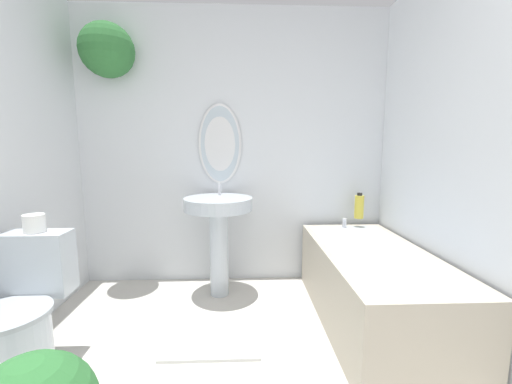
# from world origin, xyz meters

# --- Properties ---
(wall_back) EXTENTS (2.80, 0.42, 2.40)m
(wall_back) POSITION_xyz_m (-0.17, 2.52, 1.33)
(wall_back) COLOR silver
(wall_back) RESTS_ON ground_plane
(wall_right) EXTENTS (0.06, 2.64, 2.40)m
(wall_right) POSITION_xyz_m (1.37, 1.26, 1.20)
(wall_right) COLOR silver
(wall_right) RESTS_ON ground_plane
(toilet) EXTENTS (0.40, 0.55, 0.74)m
(toilet) POSITION_xyz_m (-1.08, 1.27, 0.31)
(toilet) COLOR silver
(toilet) RESTS_ON ground_plane
(pedestal_sink) EXTENTS (0.55, 0.55, 0.92)m
(pedestal_sink) POSITION_xyz_m (-0.12, 2.21, 0.62)
(pedestal_sink) COLOR silver
(pedestal_sink) RESTS_ON ground_plane
(bathtub) EXTENTS (0.70, 1.47, 0.60)m
(bathtub) POSITION_xyz_m (0.97, 1.74, 0.27)
(bathtub) COLOR #B2A893
(bathtub) RESTS_ON ground_plane
(shampoo_bottle) EXTENTS (0.08, 0.08, 0.23)m
(shampoo_bottle) POSITION_xyz_m (1.10, 2.38, 0.70)
(shampoo_bottle) COLOR gold
(shampoo_bottle) RESTS_ON bathtub
(bath_mat) EXTENTS (0.60, 0.33, 0.02)m
(bath_mat) POSITION_xyz_m (-0.12, 1.52, 0.01)
(bath_mat) COLOR silver
(bath_mat) RESTS_ON ground_plane
(toilet_paper_roll) EXTENTS (0.11, 0.11, 0.10)m
(toilet_paper_roll) POSITION_xyz_m (-1.08, 1.47, 0.79)
(toilet_paper_roll) COLOR white
(toilet_paper_roll) RESTS_ON toilet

